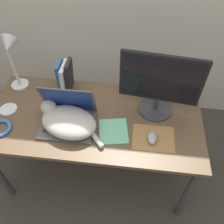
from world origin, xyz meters
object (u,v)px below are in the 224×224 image
object	(u,v)px
book_row	(65,76)
cd_disc	(8,109)
laptop	(68,117)
cat	(67,121)
computer_mouse	(152,137)
external_monitor	(160,84)
notepad	(113,131)
cable_coil	(0,128)
desk_lamp	(11,54)

from	to	relation	value
book_row	cd_disc	distance (m)	0.46
laptop	cat	size ratio (longest dim) A/B	0.76
book_row	computer_mouse	bearing A→B (deg)	-32.40
external_monitor	notepad	world-z (taller)	external_monitor
laptop	cd_disc	size ratio (longest dim) A/B	2.88
cat	cd_disc	xyz separation A→B (m)	(-0.45, 0.11, -0.06)
book_row	cable_coil	size ratio (longest dim) A/B	1.64
external_monitor	notepad	xyz separation A→B (m)	(-0.26, -0.23, -0.23)
cat	book_row	bearing A→B (deg)	105.17
cat	book_row	distance (m)	0.39
laptop	desk_lamp	size ratio (longest dim) A/B	0.76
computer_mouse	book_row	xyz separation A→B (m)	(-0.64, 0.40, 0.09)
cable_coil	cd_disc	bearing A→B (deg)	98.11
external_monitor	cd_disc	xyz separation A→B (m)	(-1.01, -0.12, -0.23)
cable_coil	external_monitor	bearing A→B (deg)	16.67
computer_mouse	cat	bearing A→B (deg)	176.22
desk_lamp	laptop	bearing A→B (deg)	-34.31
external_monitor	laptop	bearing A→B (deg)	-161.73
desk_lamp	cd_disc	world-z (taller)	desk_lamp
computer_mouse	desk_lamp	xyz separation A→B (m)	(-0.96, 0.36, 0.28)
external_monitor	desk_lamp	distance (m)	0.99
computer_mouse	notepad	size ratio (longest dim) A/B	0.45
desk_lamp	cable_coil	xyz separation A→B (m)	(-0.00, -0.40, -0.29)
notepad	cd_disc	xyz separation A→B (m)	(-0.75, 0.11, -0.00)
cable_coil	notepad	world-z (taller)	cable_coil
notepad	laptop	bearing A→B (deg)	172.27
computer_mouse	desk_lamp	world-z (taller)	desk_lamp
book_row	desk_lamp	world-z (taller)	desk_lamp
cat	external_monitor	xyz separation A→B (m)	(0.56, 0.22, 0.17)
external_monitor	book_row	size ratio (longest dim) A/B	2.12
computer_mouse	cd_disc	size ratio (longest dim) A/B	0.86
book_row	cd_disc	world-z (taller)	book_row
book_row	cd_disc	size ratio (longest dim) A/B	2.00
cat	external_monitor	world-z (taller)	external_monitor
laptop	cable_coil	distance (m)	0.44
book_row	notepad	xyz separation A→B (m)	(0.39, -0.37, -0.11)
cable_coil	notepad	bearing A→B (deg)	5.43
book_row	notepad	size ratio (longest dim) A/B	1.04
cat	desk_lamp	xyz separation A→B (m)	(-0.43, 0.33, 0.24)
book_row	cd_disc	xyz separation A→B (m)	(-0.35, -0.26, -0.11)
book_row	notepad	distance (m)	0.55
book_row	desk_lamp	bearing A→B (deg)	-172.29
cat	external_monitor	bearing A→B (deg)	21.96
cable_coil	cd_disc	xyz separation A→B (m)	(-0.03, 0.18, -0.01)
laptop	computer_mouse	bearing A→B (deg)	-7.77
book_row	cable_coil	world-z (taller)	book_row
computer_mouse	notepad	bearing A→B (deg)	172.18
notepad	cd_disc	world-z (taller)	notepad
cable_coil	book_row	bearing A→B (deg)	53.19
laptop	cable_coil	size ratio (longest dim) A/B	2.36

